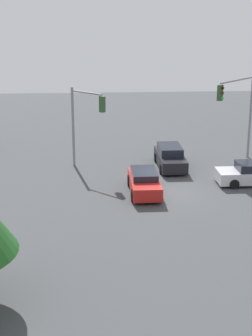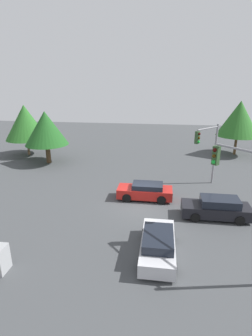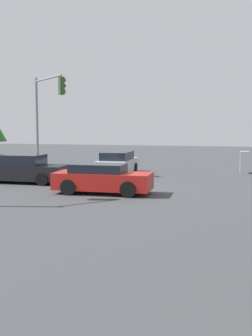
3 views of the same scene
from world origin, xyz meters
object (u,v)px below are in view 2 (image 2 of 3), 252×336
sedan_silver (158,244)px  sedan_red (145,191)px  sedan_dark (216,208)px  electrical_cabinet (1,259)px  traffic_signal_cross (208,146)px

sedan_silver → sedan_red: bearing=99.5°
sedan_dark → electrical_cabinet: bearing=121.4°
sedan_silver → electrical_cabinet: sedan_silver is taller
traffic_signal_cross → electrical_cabinet: traffic_signal_cross is taller
sedan_silver → electrical_cabinet: (-2.47, 7.88, 0.02)m
sedan_silver → traffic_signal_cross: size_ratio=0.82×
sedan_red → electrical_cabinet: bearing=145.3°
traffic_signal_cross → sedan_red: bearing=-11.6°
sedan_red → traffic_signal_cross: bearing=-55.8°
traffic_signal_cross → electrical_cabinet: (-13.21, 11.90, -3.13)m
traffic_signal_cross → electrical_cabinet: 18.06m
traffic_signal_cross → sedan_silver: bearing=23.7°
sedan_dark → sedan_red: bearing=65.4°
sedan_dark → electrical_cabinet: 13.94m
sedan_dark → traffic_signal_cross: (5.94, -0.01, 3.11)m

